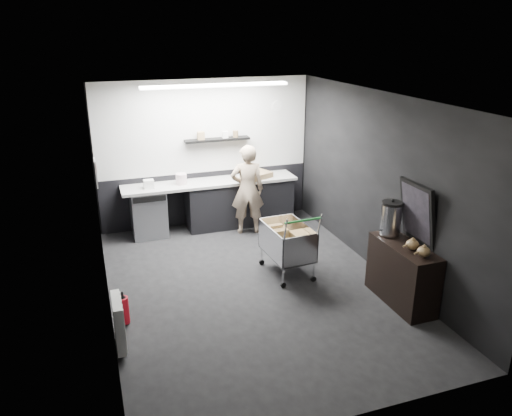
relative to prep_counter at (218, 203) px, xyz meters
name	(u,v)px	position (x,y,z in m)	size (l,w,h in m)	color
floor	(253,286)	(-0.14, -2.42, -0.46)	(5.50, 5.50, 0.00)	black
ceiling	(253,98)	(-0.14, -2.42, 2.24)	(5.50, 5.50, 0.00)	silver
wall_back	(205,153)	(-0.14, 0.33, 0.89)	(5.50, 5.50, 0.00)	black
wall_front	(354,296)	(-0.14, -5.17, 0.89)	(5.50, 5.50, 0.00)	black
wall_left	(100,216)	(-2.14, -2.42, 0.89)	(5.50, 5.50, 0.00)	black
wall_right	(380,185)	(1.86, -2.42, 0.89)	(5.50, 5.50, 0.00)	black
kitchen_wall_panel	(205,127)	(-0.14, 0.31, 1.39)	(3.95, 0.02, 1.70)	silver
dado_panel	(207,197)	(-0.14, 0.31, 0.04)	(3.95, 0.02, 1.00)	black
floating_shelf	(217,139)	(0.06, 0.20, 1.16)	(1.20, 0.22, 0.04)	black
wall_clock	(277,106)	(1.26, 0.30, 1.69)	(0.20, 0.20, 0.03)	white
poster	(96,173)	(-2.12, -1.12, 1.09)	(0.02, 0.30, 0.40)	white
poster_red_band	(96,168)	(-2.11, -1.12, 1.16)	(0.01, 0.22, 0.10)	red
radiator	(119,323)	(-2.08, -3.32, -0.11)	(0.10, 0.50, 0.60)	white
ceiling_strip	(216,85)	(-0.14, -0.57, 2.21)	(2.40, 0.20, 0.04)	white
prep_counter	(218,203)	(0.00, 0.00, 0.00)	(3.20, 0.61, 0.90)	black
person	(247,190)	(0.43, -0.45, 0.36)	(0.60, 0.39, 1.64)	beige
shopping_cart	(287,243)	(0.49, -2.18, 0.05)	(0.62, 0.98, 1.06)	silver
sideboard	(402,265)	(1.65, -3.44, 0.08)	(0.48, 1.12, 1.68)	black
fire_extinguisher	(124,309)	(-1.99, -2.81, -0.24)	(0.13, 0.13, 0.44)	#B50C1A
cardboard_box	(257,175)	(0.74, -0.05, 0.49)	(0.51, 0.38, 0.10)	#8E724C
pink_tub	(181,179)	(-0.67, 0.00, 0.54)	(0.20, 0.20, 0.20)	silver
white_container	(149,184)	(-1.25, -0.05, 0.52)	(0.17, 0.13, 0.15)	white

